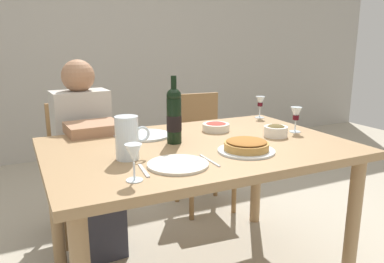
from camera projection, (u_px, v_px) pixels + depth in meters
The scene contains 19 objects.
back_wall at pixel (89, 28), 4.05m from camera, with size 8.00×0.10×2.80m, color #B2ADA3.
dining_table at pixel (198, 162), 1.92m from camera, with size 1.50×1.00×0.76m.
wine_bottle at pixel (174, 116), 1.89m from camera, with size 0.08×0.08×0.34m.
water_pitcher at pixel (127, 140), 1.65m from camera, with size 0.16×0.10×0.19m.
baked_tart at pixel (246, 146), 1.77m from camera, with size 0.27×0.27×0.06m.
salad_bowl at pixel (216, 126), 2.18m from camera, with size 0.16×0.16×0.05m.
olive_bowl at pixel (276, 130), 2.05m from camera, with size 0.13×0.13×0.07m.
wine_glass_left_diner at pixel (260, 103), 2.53m from camera, with size 0.06×0.06×0.15m.
wine_glass_right_diner at pixel (134, 155), 1.38m from camera, with size 0.06×0.06×0.14m.
wine_glass_centre at pixel (296, 115), 2.13m from camera, with size 0.06×0.06×0.14m.
dinner_plate_left_setting at pixel (146, 135), 2.06m from camera, with size 0.27×0.27×0.01m, color silver.
dinner_plate_right_setting at pixel (178, 164), 1.57m from camera, with size 0.26×0.26×0.01m, color silver.
fork_left_setting at pixel (119, 139), 1.99m from camera, with size 0.16×0.01×0.01m, color silver.
knife_left_setting at pixel (171, 133), 2.12m from camera, with size 0.18×0.01×0.01m, color silver.
knife_right_setting at pixel (210, 160), 1.64m from camera, with size 0.18×0.01×0.01m, color silver.
spoon_right_setting at pixel (144, 170), 1.51m from camera, with size 0.16×0.01×0.01m, color silver.
chair_left at pixel (80, 159), 2.53m from camera, with size 0.42×0.42×0.87m.
diner_left at pixel (88, 151), 2.30m from camera, with size 0.35×0.52×1.16m.
chair_right at pixel (201, 143), 2.91m from camera, with size 0.44×0.44×0.87m.
Camera 1 is at (-0.82, -1.64, 1.27)m, focal length 35.22 mm.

